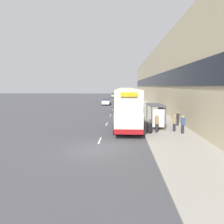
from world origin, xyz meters
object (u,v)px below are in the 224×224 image
bus_shelter (158,112)px  pedestrian_4 (183,124)px  pedestrian_2 (178,119)px  double_decker_bus_ahead (126,99)px  litter_bin (149,128)px  pedestrian_at_shelter (174,123)px  double_decker_bus_near (127,108)px  car_1 (106,101)px  car_0 (114,95)px  pedestrian_1 (143,113)px  pedestrian_3 (157,123)px

bus_shelter → pedestrian_4: 3.54m
pedestrian_4 → pedestrian_2: bearing=81.8°
double_decker_bus_ahead → pedestrian_4: bearing=-73.9°
pedestrian_2 → litter_bin: 5.35m
pedestrian_at_shelter → pedestrian_4: (0.58, -0.88, 0.03)m
double_decker_bus_near → pedestrian_2: size_ratio=6.38×
double_decker_bus_near → litter_bin: 3.95m
car_1 → litter_bin: (6.70, -30.26, -0.18)m
double_decker_bus_near → litter_bin: (2.07, -2.95, -1.61)m
double_decker_bus_near → car_1: double_decker_bus_near is taller
pedestrian_2 → double_decker_bus_ahead: bearing=112.1°
double_decker_bus_ahead → litter_bin: size_ratio=9.69×
pedestrian_4 → car_0: bearing=98.5°
bus_shelter → double_decker_bus_ahead: 15.46m
double_decker_bus_near → litter_bin: size_ratio=9.79×
double_decker_bus_ahead → pedestrian_1: 10.11m
pedestrian_3 → pedestrian_4: bearing=-6.6°
bus_shelter → car_1: (-7.93, 27.39, -1.02)m
bus_shelter → pedestrian_2: (2.49, 0.97, -0.91)m
car_1 → pedestrian_4: bearing=108.1°
pedestrian_2 → pedestrian_at_shelter: bearing=-111.1°
car_1 → car_0: bearing=-90.6°
pedestrian_3 → car_0: bearing=96.4°
bus_shelter → car_0: (-7.59, 60.89, -1.00)m
car_1 → pedestrian_3: pedestrian_3 is taller
pedestrian_3 → pedestrian_4: 2.45m
car_1 → pedestrian_4: (9.87, -30.21, 0.16)m
pedestrian_at_shelter → double_decker_bus_ahead: bearing=105.1°
double_decker_bus_near → car_0: size_ratio=2.33×
double_decker_bus_ahead → pedestrian_at_shelter: 17.72m
pedestrian_1 → pedestrian_2: size_ratio=1.01×
car_0 → pedestrian_3: pedestrian_3 is taller
bus_shelter → pedestrian_3: (-0.49, -2.55, -0.82)m
pedestrian_at_shelter → pedestrian_1: (-2.41, 7.28, -0.01)m
pedestrian_at_shelter → pedestrian_3: pedestrian_3 is taller
pedestrian_at_shelter → litter_bin: bearing=-160.4°
pedestrian_at_shelter → pedestrian_3: size_ratio=0.92×
double_decker_bus_ahead → pedestrian_at_shelter: bearing=-74.9°
pedestrian_3 → bus_shelter: bearing=79.0°
double_decker_bus_ahead → pedestrian_1: size_ratio=6.26×
double_decker_bus_ahead → litter_bin: double_decker_bus_ahead is taller
pedestrian_1 → pedestrian_2: 5.62m
double_decker_bus_near → litter_bin: bearing=-54.8°
pedestrian_1 → pedestrian_3: pedestrian_3 is taller
car_1 → pedestrian_3: 30.84m
pedestrian_1 → car_0: bearing=96.7°
pedestrian_4 → pedestrian_at_shelter: bearing=123.3°
car_0 → car_1: car_0 is taller
car_0 → pedestrian_4: 64.42m
double_decker_bus_near → double_decker_bus_ahead: size_ratio=1.01×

